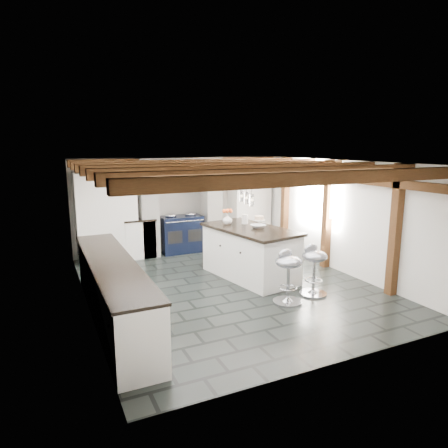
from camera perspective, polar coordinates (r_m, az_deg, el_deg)
name	(u,v)px	position (r m, az deg, el deg)	size (l,w,h in m)	color
ground	(228,286)	(7.58, 0.60, -8.78)	(6.00, 6.00, 0.00)	black
room_shell	(172,220)	(8.36, -7.37, 0.60)	(6.00, 6.03, 6.00)	white
range_cooker	(181,233)	(9.84, -6.15, -1.32)	(1.00, 0.63, 0.99)	black
kitchen_island	(250,252)	(7.93, 3.72, -4.00)	(1.41, 2.19, 1.34)	white
bar_stool_near	(314,264)	(7.16, 12.70, -5.60)	(0.50, 0.50, 0.90)	silver
bar_stool_far	(288,270)	(6.71, 9.11, -6.56)	(0.54, 0.54, 0.91)	silver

